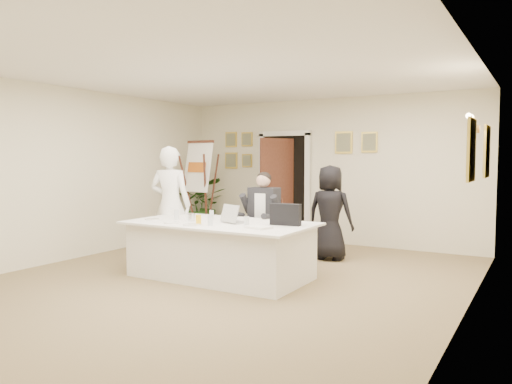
{
  "coord_description": "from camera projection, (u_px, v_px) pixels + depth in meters",
  "views": [
    {
      "loc": [
        3.71,
        -5.56,
        1.67
      ],
      "look_at": [
        0.1,
        0.6,
        1.17
      ],
      "focal_mm": 35.0,
      "sensor_mm": 36.0,
      "label": 1
    }
  ],
  "objects": [
    {
      "name": "glass_c",
      "position": [
        247.0,
        222.0,
        6.39
      ],
      "size": [
        0.08,
        0.08,
        0.14
      ],
      "primitive_type": "cylinder",
      "rotation": [
        0.0,
        0.0,
        0.3
      ],
      "color": "silver",
      "rests_on": "conference_table"
    },
    {
      "name": "potted_palm",
      "position": [
        201.0,
        205.0,
        10.89
      ],
      "size": [
        1.45,
        1.39,
        1.24
      ],
      "primitive_type": "imported",
      "rotation": [
        0.0,
        0.0,
        0.5
      ],
      "color": "#25511B",
      "rests_on": "floor"
    },
    {
      "name": "conference_table",
      "position": [
        221.0,
        249.0,
        6.91
      ],
      "size": [
        2.57,
        1.37,
        0.78
      ],
      "color": "white",
      "rests_on": "floor"
    },
    {
      "name": "pictures_back_wall",
      "position": [
        289.0,
        148.0,
        10.04
      ],
      "size": [
        3.4,
        0.06,
        0.8
      ],
      "primitive_type": null,
      "color": "gold",
      "rests_on": "wall_back"
    },
    {
      "name": "wall_right",
      "position": [
        468.0,
        183.0,
        5.17
      ],
      "size": [
        0.1,
        7.0,
        2.8
      ],
      "primitive_type": "cube",
      "color": "beige",
      "rests_on": "floor"
    },
    {
      "name": "ceiling",
      "position": [
        226.0,
        72.0,
        6.58
      ],
      "size": [
        6.0,
        7.0,
        0.02
      ],
      "primitive_type": "cube",
      "color": "white",
      "rests_on": "wall_back"
    },
    {
      "name": "floor",
      "position": [
        227.0,
        280.0,
        6.78
      ],
      "size": [
        7.0,
        7.0,
        0.0
      ],
      "primitive_type": "plane",
      "color": "brown",
      "rests_on": "ground"
    },
    {
      "name": "doorway",
      "position": [
        282.0,
        189.0,
        10.01
      ],
      "size": [
        1.14,
        0.86,
        2.2
      ],
      "color": "black",
      "rests_on": "floor"
    },
    {
      "name": "glass_a",
      "position": [
        177.0,
        215.0,
        7.18
      ],
      "size": [
        0.07,
        0.07,
        0.14
      ],
      "primitive_type": "cylinder",
      "rotation": [
        0.0,
        0.0,
        0.02
      ],
      "color": "silver",
      "rests_on": "conference_table"
    },
    {
      "name": "standing_man",
      "position": [
        170.0,
        205.0,
        7.9
      ],
      "size": [
        0.77,
        0.61,
        1.84
      ],
      "primitive_type": "imported",
      "rotation": [
        0.0,
        0.0,
        3.43
      ],
      "color": "white",
      "rests_on": "floor"
    },
    {
      "name": "oj_glass",
      "position": [
        199.0,
        220.0,
        6.64
      ],
      "size": [
        0.09,
        0.09,
        0.13
      ],
      "primitive_type": "cylinder",
      "rotation": [
        0.0,
        0.0,
        -0.27
      ],
      "color": "yellow",
      "rests_on": "conference_table"
    },
    {
      "name": "laptop_bag",
      "position": [
        285.0,
        215.0,
        6.56
      ],
      "size": [
        0.42,
        0.16,
        0.29
      ],
      "primitive_type": "cube",
      "rotation": [
        0.0,
        0.0,
        0.11
      ],
      "color": "black",
      "rests_on": "conference_table"
    },
    {
      "name": "wall_left",
      "position": [
        75.0,
        174.0,
        8.19
      ],
      "size": [
        0.1,
        7.0,
        2.8
      ],
      "primitive_type": "cube",
      "color": "beige",
      "rests_on": "floor"
    },
    {
      "name": "wall_back",
      "position": [
        327.0,
        171.0,
        9.69
      ],
      "size": [
        6.0,
        0.1,
        2.8
      ],
      "primitive_type": "cube",
      "color": "beige",
      "rests_on": "floor"
    },
    {
      "name": "plate_left",
      "position": [
        152.0,
        219.0,
        7.14
      ],
      "size": [
        0.27,
        0.27,
        0.01
      ],
      "primitive_type": "cylinder",
      "rotation": [
        0.0,
        0.0,
        -0.34
      ],
      "color": "white",
      "rests_on": "conference_table"
    },
    {
      "name": "glass_b",
      "position": [
        210.0,
        220.0,
        6.54
      ],
      "size": [
        0.08,
        0.08,
        0.14
      ],
      "primitive_type": "cylinder",
      "rotation": [
        0.0,
        0.0,
        -0.23
      ],
      "color": "silver",
      "rests_on": "conference_table"
    },
    {
      "name": "steel_jug",
      "position": [
        191.0,
        217.0,
        7.0
      ],
      "size": [
        0.11,
        0.11,
        0.11
      ],
      "primitive_type": "cylinder",
      "rotation": [
        0.0,
        0.0,
        0.07
      ],
      "color": "silver",
      "rests_on": "conference_table"
    },
    {
      "name": "wall_sconce",
      "position": [
        474.0,
        123.0,
        6.2
      ],
      "size": [
        0.2,
        0.3,
        0.24
      ],
      "primitive_type": null,
      "color": "#B28239",
      "rests_on": "wall_right"
    },
    {
      "name": "plate_mid",
      "position": [
        171.0,
        223.0,
        6.78
      ],
      "size": [
        0.27,
        0.27,
        0.01
      ],
      "primitive_type": "cylinder",
      "rotation": [
        0.0,
        0.0,
        -0.31
      ],
      "color": "white",
      "rests_on": "conference_table"
    },
    {
      "name": "flip_chart",
      "position": [
        202.0,
        197.0,
        9.76
      ],
      "size": [
        0.7,
        0.49,
        1.95
      ],
      "color": "#3C1C13",
      "rests_on": "floor"
    },
    {
      "name": "paper_stack",
      "position": [
        259.0,
        227.0,
        6.28
      ],
      "size": [
        0.35,
        0.28,
        0.03
      ],
      "primitive_type": "cube",
      "rotation": [
        0.0,
        0.0,
        -0.25
      ],
      "color": "white",
      "rests_on": "conference_table"
    },
    {
      "name": "laptop",
      "position": [
        235.0,
        212.0,
        6.84
      ],
      "size": [
        0.43,
        0.44,
        0.28
      ],
      "primitive_type": null,
      "rotation": [
        0.0,
        0.0,
        -0.33
      ],
      "color": "#B7BABC",
      "rests_on": "conference_table"
    },
    {
      "name": "glass_d",
      "position": [
        212.0,
        215.0,
        7.12
      ],
      "size": [
        0.07,
        0.07,
        0.14
      ],
      "primitive_type": "cylinder",
      "rotation": [
        0.0,
        0.0,
        -0.14
      ],
      "color": "silver",
      "rests_on": "conference_table"
    },
    {
      "name": "plate_near",
      "position": [
        192.0,
        225.0,
        6.56
      ],
      "size": [
        0.28,
        0.28,
        0.01
      ],
      "primitive_type": "cylinder",
      "rotation": [
        0.0,
        0.0,
        0.17
      ],
      "color": "white",
      "rests_on": "conference_table"
    },
    {
      "name": "pictures_right_wall",
      "position": [
        479.0,
        151.0,
        6.19
      ],
      "size": [
        0.06,
        2.2,
        0.8
      ],
      "primitive_type": null,
      "color": "gold",
      "rests_on": "wall_right"
    },
    {
      "name": "seated_man",
      "position": [
        262.0,
        218.0,
        7.71
      ],
      "size": [
        0.69,
        0.72,
        1.46
      ],
      "primitive_type": null,
      "rotation": [
        0.0,
        0.0,
        -0.09
      ],
      "color": "black",
      "rests_on": "floor"
    },
    {
      "name": "standing_woman",
      "position": [
        330.0,
        213.0,
        8.1
      ],
      "size": [
        0.77,
        0.51,
        1.54
      ],
      "primitive_type": "imported",
      "rotation": [
        0.0,
        0.0,
        3.17
      ],
      "color": "black",
      "rests_on": "floor"
    }
  ]
}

